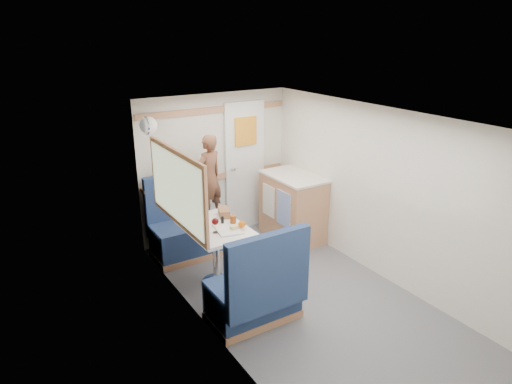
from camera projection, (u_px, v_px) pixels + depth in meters
floor at (315, 308)px, 4.83m from camera, size 4.50×4.50×0.00m
ceiling at (324, 121)px, 4.15m from camera, size 4.50×4.50×0.00m
wall_back at (216, 166)px, 6.29m from camera, size 2.20×0.02×2.00m
wall_left at (220, 248)px, 3.95m from camera, size 0.02×4.50×2.00m
wall_right at (397, 201)px, 5.04m from camera, size 0.02×4.50×2.00m
oak_trim_low at (217, 177)px, 6.33m from camera, size 2.15×0.02×0.08m
oak_trim_high at (215, 110)px, 6.01m from camera, size 2.15×0.02×0.08m
side_window at (176, 188)px, 4.67m from camera, size 0.04×1.30×0.72m
rear_door at (245, 164)px, 6.50m from camera, size 0.62×0.12×1.86m
dinette_table at (216, 239)px, 5.12m from camera, size 0.62×0.92×0.72m
bench_far at (186, 233)px, 5.90m from camera, size 0.90×0.59×1.05m
bench_near at (256, 295)px, 4.52m from camera, size 0.90×0.59×1.05m
ledge at (176, 185)px, 5.91m from camera, size 0.90×0.14×0.04m
dome_light at (148, 125)px, 5.21m from camera, size 0.20×0.20×0.20m
galley_counter at (292, 207)px, 6.32m from camera, size 0.57×0.92×0.92m
person at (209, 177)px, 5.80m from camera, size 0.47×0.38×1.11m
duffel_bag at (182, 174)px, 5.91m from camera, size 0.50×0.25×0.24m
tray at (228, 229)px, 4.97m from camera, size 0.32×0.38×0.02m
orange_fruit at (242, 224)px, 4.98m from camera, size 0.08×0.08×0.08m
cheese_block at (235, 227)px, 4.96m from camera, size 0.11×0.07×0.04m
wine_glass at (215, 222)px, 4.87m from camera, size 0.08×0.08×0.17m
tumbler_left at (203, 232)px, 4.81m from camera, size 0.06×0.06×0.10m
tumbler_mid at (199, 212)px, 5.34m from camera, size 0.06×0.06×0.10m
beer_glass at (233, 220)px, 5.10m from camera, size 0.07×0.07×0.11m
pepper_grinder at (222, 221)px, 5.10m from camera, size 0.04×0.04×0.10m
salt_grinder at (213, 222)px, 5.07m from camera, size 0.03×0.03×0.08m
bread_loaf at (224, 212)px, 5.33m from camera, size 0.19×0.25×0.09m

